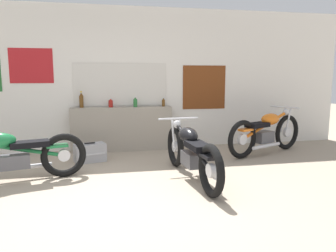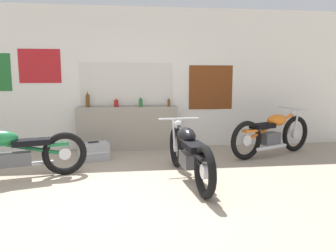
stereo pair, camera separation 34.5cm
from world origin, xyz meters
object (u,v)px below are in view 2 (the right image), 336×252
at_px(motorcycle_green, 9,153).
at_px(hard_case_silver, 94,151).
at_px(bottle_center, 141,102).
at_px(bottle_right_center, 169,102).
at_px(motorcycle_black, 189,152).
at_px(bottle_leftmost, 88,100).
at_px(motorcycle_orange, 272,133).
at_px(bottle_left_center, 116,103).

xyz_separation_m(motorcycle_green, hard_case_silver, (1.05, 1.01, -0.24)).
relative_size(bottle_center, bottle_right_center, 1.15).
bearing_deg(motorcycle_black, bottle_leftmost, 127.43).
height_order(bottle_leftmost, bottle_center, bottle_leftmost).
height_order(bottle_center, hard_case_silver, bottle_center).
xyz_separation_m(bottle_leftmost, motorcycle_black, (1.60, -2.09, -0.60)).
xyz_separation_m(bottle_right_center, motorcycle_black, (0.01, -2.05, -0.54)).
height_order(bottle_center, bottle_right_center, bottle_center).
distance_m(bottle_center, motorcycle_green, 2.65).
distance_m(motorcycle_green, motorcycle_orange, 4.40).
relative_size(bottle_right_center, motorcycle_green, 0.09).
bearing_deg(motorcycle_orange, motorcycle_green, -167.37).
relative_size(bottle_left_center, hard_case_silver, 0.31).
xyz_separation_m(bottle_right_center, motorcycle_orange, (1.82, -0.81, -0.52)).
relative_size(bottle_right_center, motorcycle_black, 0.09).
relative_size(motorcycle_black, motorcycle_green, 1.01).
height_order(bottle_left_center, bottle_right_center, same).
relative_size(bottle_left_center, motorcycle_green, 0.09).
bearing_deg(bottle_left_center, bottle_leftmost, 176.88).
bearing_deg(bottle_leftmost, bottle_right_center, -1.64).
relative_size(bottle_left_center, bottle_right_center, 0.99).
xyz_separation_m(bottle_left_center, motorcycle_black, (1.05, -2.06, -0.54)).
bearing_deg(motorcycle_orange, hard_case_silver, 179.14).
distance_m(bottle_center, hard_case_silver, 1.39).
bearing_deg(motorcycle_green, motorcycle_orange, 12.63).
height_order(bottle_leftmost, bottle_right_center, bottle_leftmost).
bearing_deg(hard_case_silver, bottle_right_center, 28.17).
xyz_separation_m(bottle_left_center, bottle_center, (0.48, -0.04, 0.01)).
relative_size(bottle_right_center, motorcycle_orange, 0.10).
bearing_deg(motorcycle_orange, motorcycle_black, -145.68).
height_order(bottle_leftmost, motorcycle_black, bottle_leftmost).
xyz_separation_m(bottle_left_center, motorcycle_green, (-1.44, -1.79, -0.54)).
bearing_deg(motorcycle_green, bottle_leftmost, 64.03).
xyz_separation_m(bottle_center, hard_case_silver, (-0.87, -0.74, -0.80)).
relative_size(bottle_center, motorcycle_black, 0.10).
relative_size(motorcycle_black, hard_case_silver, 3.63).
bearing_deg(hard_case_silver, bottle_center, 40.45).
bearing_deg(bottle_right_center, motorcycle_green, -144.33).
relative_size(motorcycle_green, hard_case_silver, 3.61).
relative_size(bottle_leftmost, bottle_right_center, 1.74).
relative_size(bottle_center, motorcycle_orange, 0.11).
relative_size(motorcycle_orange, hard_case_silver, 3.24).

